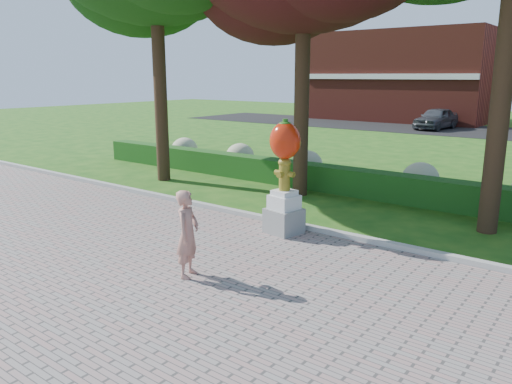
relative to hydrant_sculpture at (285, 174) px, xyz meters
The scene contains 9 objects.
ground 2.84m from the hydrant_sculpture, 86.05° to the right, with size 100.00×100.00×0.00m, color #1C5214.
walkway 6.61m from the hydrant_sculpture, 88.49° to the right, with size 40.00×14.00×0.04m, color gray.
curb 1.46m from the hydrant_sculpture, 72.71° to the left, with size 40.00×0.18×0.15m, color #ADADA5.
lawn_hedge 4.66m from the hydrant_sculpture, 87.86° to the left, with size 24.00×0.70×0.80m, color #214915.
hydrangea_row 5.66m from the hydrant_sculpture, 82.39° to the left, with size 20.10×1.10×0.99m.
building_left 33.11m from the hydrant_sculpture, 107.31° to the left, with size 14.00×8.00×7.00m, color maroon.
hydrant_sculpture is the anchor object (origin of this frame).
woman 3.20m from the hydrant_sculpture, 88.61° to the right, with size 0.58×0.38×1.58m, color tan.
parked_car 25.79m from the hydrant_sculpture, 100.81° to the left, with size 1.71×4.25×1.45m, color #44484D.
Camera 1 is at (6.00, -6.64, 3.57)m, focal length 35.00 mm.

